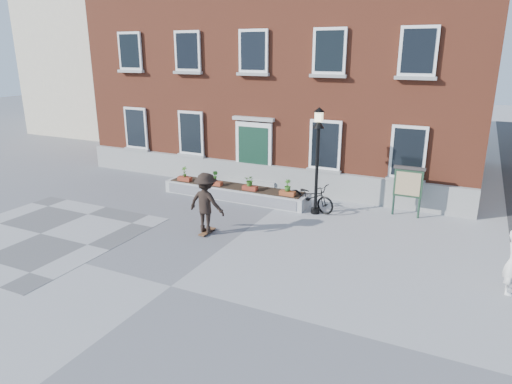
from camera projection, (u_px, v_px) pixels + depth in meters
The scene contains 9 objects.
ground at pixel (171, 286), 11.76m from camera, with size 100.00×100.00×0.00m, color gray.
checker_patch at pixel (41, 234), 15.12m from camera, with size 6.00×6.00×0.01m, color #535355.
distant_building at pixel (129, 41), 34.52m from camera, with size 10.00×12.00×13.00m, color beige.
bicycle at pixel (310, 197), 17.20m from camera, with size 0.71×2.03×1.07m, color black.
brick_building at pixel (298, 40), 22.73m from camera, with size 18.40×10.85×12.60m.
planter_assembly at pixel (235, 191), 18.66m from camera, with size 6.20×1.12×1.15m.
lamp_post at pixel (318, 146), 16.28m from camera, with size 0.40×0.40×3.93m.
notice_board at pixel (408, 183), 16.36m from camera, with size 1.10×0.16×1.87m.
skateboarder at pixel (206, 203), 14.86m from camera, with size 1.33×0.81×2.08m.
Camera 1 is at (6.57, -8.49, 5.81)m, focal length 32.00 mm.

